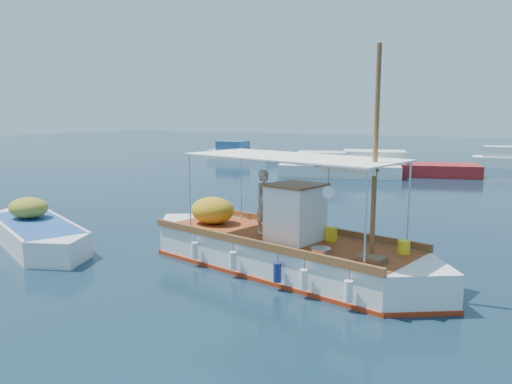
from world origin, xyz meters
The scene contains 7 objects.
ground centered at (0.00, 0.00, 0.00)m, with size 160.00×160.00×0.00m, color black.
fishing_caique centered at (-0.50, -0.70, 0.51)m, with size 9.27×3.94×5.77m.
dinghy centered at (-8.26, -2.22, 0.34)m, with size 6.05×3.58×1.61m.
bg_boat_nw centered at (-5.91, 18.38, 0.49)m, with size 8.06×4.54×1.80m.
bg_boat_n centered at (-2.93, 21.13, 0.49)m, with size 10.59×5.50×1.80m.
bg_boat_far_w centered at (-17.69, 25.97, 0.49)m, with size 6.11×2.33×1.80m.
bg_boat_far_n centered at (3.51, 29.77, 0.49)m, with size 5.17×2.24×1.80m.
Camera 1 is at (5.21, -12.19, 4.10)m, focal length 35.00 mm.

